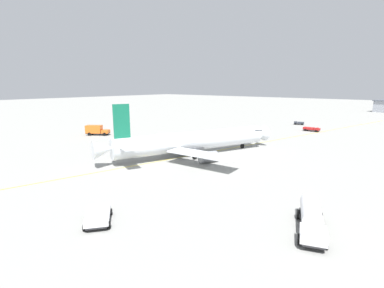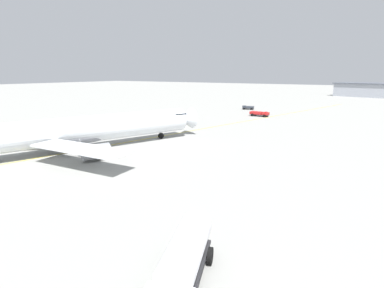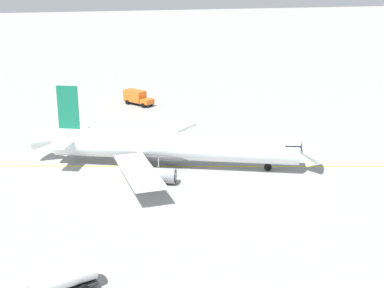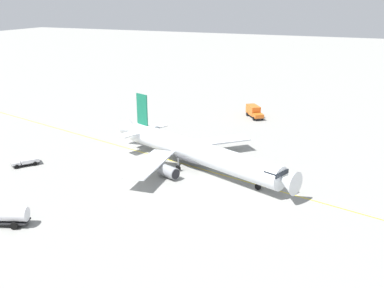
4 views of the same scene
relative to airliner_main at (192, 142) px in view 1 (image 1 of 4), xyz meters
The scene contains 8 objects.
ground_plane 5.59m from the airliner_main, 157.83° to the left, with size 600.00×600.00×0.00m, color gray.
airliner_main is the anchor object (origin of this frame).
fuel_tanker_truck 35.67m from the airliner_main, 118.95° to the right, with size 8.87×5.18×2.87m.
pushback_tug_truck 33.25m from the airliner_main, 159.28° to the right, with size 5.08×5.54×1.30m.
ops_pickup_truck 52.59m from the airliner_main, 10.98° to the right, with size 2.45×5.32×1.41m.
baggage_truck_truck 65.12m from the airliner_main, ahead, with size 2.73×4.00×1.22m.
catering_truck_truck 39.69m from the airliner_main, 89.40° to the left, with size 6.26×7.17×3.10m.
taxiway_centreline 6.42m from the airliner_main, 13.91° to the right, with size 192.16×47.58×0.01m.
Camera 1 is at (-42.73, -40.96, 15.55)m, focal length 26.22 mm.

